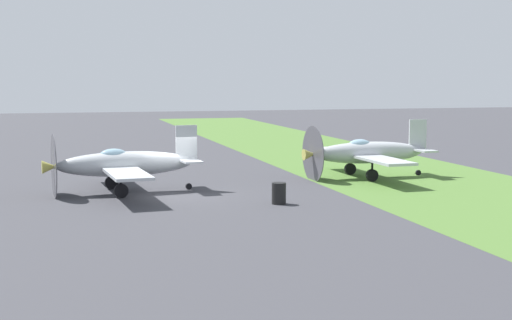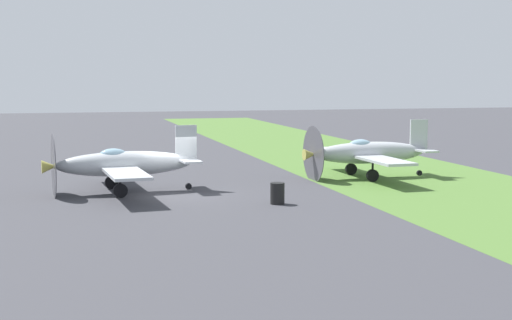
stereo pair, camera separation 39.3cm
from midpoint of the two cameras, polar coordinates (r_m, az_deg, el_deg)
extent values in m
plane|color=#38383D|center=(33.39, -6.39, -2.66)|extent=(160.00, 160.00, 0.00)
cube|color=#476B2D|center=(37.51, 13.22, -1.78)|extent=(120.00, 11.00, 0.01)
ellipsoid|color=#B2B7BC|center=(33.93, -10.47, -0.30)|extent=(1.66, 6.36, 1.15)
cube|color=#B2B7BC|center=(33.88, -11.09, -0.56)|extent=(8.98, 2.29, 0.13)
cube|color=#B2B7BC|center=(34.43, -5.79, 1.27)|extent=(0.18, 1.02, 1.76)
cube|color=#B2B7BC|center=(34.50, -5.78, 0.04)|extent=(3.02, 1.07, 0.09)
cone|color=#B7B24C|center=(33.54, -16.17, -0.53)|extent=(0.64, 0.69, 0.59)
cylinder|color=#4C4C51|center=(33.55, -15.85, -0.51)|extent=(2.95, 0.28, 2.96)
ellipsoid|color=#8CB2C6|center=(33.80, -11.42, 0.34)|extent=(0.75, 1.34, 0.65)
cylinder|color=black|center=(32.68, -10.84, -2.38)|extent=(0.25, 0.64, 0.63)
cylinder|color=black|center=(32.61, -10.86, -1.61)|extent=(0.11, 0.11, 0.89)
cylinder|color=black|center=(35.30, -11.54, -1.74)|extent=(0.25, 0.64, 0.63)
cylinder|color=black|center=(35.24, -11.56, -1.03)|extent=(0.11, 0.11, 0.89)
cylinder|color=black|center=(34.69, -5.60, -2.06)|extent=(0.13, 0.30, 0.30)
ellipsoid|color=#B2B7BC|center=(38.86, 8.54, 0.58)|extent=(1.35, 6.31, 1.14)
cube|color=#B2B7BC|center=(38.72, 8.05, 0.36)|extent=(8.90, 1.85, 0.13)
cube|color=#B2B7BC|center=(40.11, 12.25, 1.88)|extent=(0.12, 1.02, 1.75)
cube|color=#B2B7BC|center=(40.18, 12.23, 0.83)|extent=(2.98, 0.92, 0.09)
cone|color=#B7B24C|center=(37.53, 3.91, 0.43)|extent=(0.61, 0.66, 0.59)
cylinder|color=#4C4C51|center=(37.60, 4.17, 0.44)|extent=(2.95, 0.13, 2.95)
ellipsoid|color=#8CB2C6|center=(38.59, 7.81, 1.15)|extent=(0.69, 1.31, 0.65)
cylinder|color=black|center=(37.59, 8.77, -1.19)|extent=(0.22, 0.63, 0.63)
cylinder|color=black|center=(37.53, 8.78, -0.52)|extent=(0.11, 0.11, 0.89)
cylinder|color=black|center=(39.99, 7.09, -0.70)|extent=(0.22, 0.63, 0.63)
cylinder|color=black|center=(39.94, 7.10, -0.07)|extent=(0.11, 0.11, 0.89)
cylinder|color=black|center=(40.36, 12.30, -0.98)|extent=(0.12, 0.30, 0.30)
cylinder|color=black|center=(30.55, 1.43, -2.62)|extent=(0.60, 0.60, 0.90)
cube|color=olive|center=(43.40, -10.60, -0.19)|extent=(1.22, 1.22, 0.64)
camera|label=1|loc=(0.20, -90.31, -0.04)|focal=51.16mm
camera|label=2|loc=(0.20, 89.69, 0.04)|focal=51.16mm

